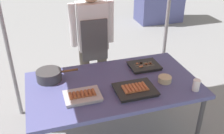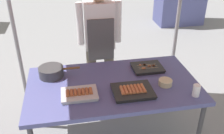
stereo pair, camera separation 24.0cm
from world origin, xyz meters
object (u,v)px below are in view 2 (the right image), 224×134
(tray_meat_skewers, at_px, (147,68))
(vendor_woman, at_px, (100,37))
(stall_table, at_px, (113,88))
(condiment_bowl, at_px, (165,82))
(cooking_wok, at_px, (51,71))
(drink_cup_near_edge, at_px, (196,91))
(tray_pork_links, at_px, (133,91))
(tray_grilled_sausages, at_px, (79,94))

(tray_meat_skewers, bearing_deg, vendor_woman, 125.09)
(stall_table, bearing_deg, condiment_bowl, -13.43)
(cooking_wok, relative_size, drink_cup_near_edge, 3.70)
(tray_pork_links, bearing_deg, vendor_woman, 99.09)
(condiment_bowl, xyz_separation_m, vendor_woman, (-0.48, 0.90, 0.12))
(tray_meat_skewers, bearing_deg, tray_pork_links, -123.38)
(tray_meat_skewers, height_order, tray_pork_links, tray_pork_links)
(stall_table, distance_m, tray_grilled_sausages, 0.36)
(stall_table, xyz_separation_m, cooking_wok, (-0.57, 0.24, 0.11))
(tray_meat_skewers, xyz_separation_m, drink_cup_near_edge, (0.27, -0.53, 0.04))
(cooking_wok, bearing_deg, tray_grilled_sausages, -57.60)
(tray_meat_skewers, distance_m, drink_cup_near_edge, 0.60)
(tray_grilled_sausages, bearing_deg, condiment_bowl, 2.01)
(tray_grilled_sausages, relative_size, cooking_wok, 0.79)
(tray_grilled_sausages, bearing_deg, cooking_wok, 122.40)
(tray_grilled_sausages, xyz_separation_m, condiment_bowl, (0.80, 0.03, 0.01))
(stall_table, xyz_separation_m, tray_grilled_sausages, (-0.32, -0.14, 0.07))
(stall_table, bearing_deg, cooking_wok, 156.93)
(tray_grilled_sausages, xyz_separation_m, vendor_woman, (0.31, 0.93, 0.13))
(tray_meat_skewers, height_order, cooking_wok, cooking_wok)
(cooking_wok, bearing_deg, drink_cup_near_edge, -24.58)
(condiment_bowl, distance_m, drink_cup_near_edge, 0.29)
(vendor_woman, bearing_deg, condiment_bowl, 118.21)
(stall_table, bearing_deg, tray_meat_skewers, 27.20)
(cooking_wok, height_order, condiment_bowl, cooking_wok)
(stall_table, height_order, vendor_woman, vendor_woman)
(stall_table, height_order, tray_meat_skewers, tray_meat_skewers)
(condiment_bowl, relative_size, drink_cup_near_edge, 1.17)
(tray_pork_links, bearing_deg, tray_grilled_sausages, 175.02)
(condiment_bowl, height_order, vendor_woman, vendor_woman)
(cooking_wok, xyz_separation_m, condiment_bowl, (1.04, -0.35, -0.03))
(tray_grilled_sausages, xyz_separation_m, tray_meat_skewers, (0.72, 0.35, -0.00))
(stall_table, relative_size, tray_pork_links, 4.45)
(stall_table, xyz_separation_m, vendor_woman, (-0.01, 0.79, 0.20))
(vendor_woman, bearing_deg, tray_pork_links, 99.09)
(stall_table, relative_size, vendor_woman, 1.05)
(tray_meat_skewers, distance_m, condiment_bowl, 0.33)
(tray_grilled_sausages, bearing_deg, stall_table, 23.48)
(tray_grilled_sausages, distance_m, vendor_woman, 0.99)
(stall_table, distance_m, drink_cup_near_edge, 0.75)
(tray_meat_skewers, bearing_deg, condiment_bowl, -76.96)
(condiment_bowl, bearing_deg, tray_pork_links, -168.17)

